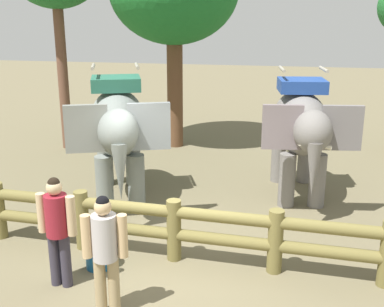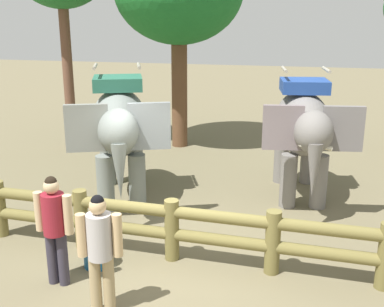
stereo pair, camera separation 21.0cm
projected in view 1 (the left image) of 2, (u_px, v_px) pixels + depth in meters
ground_plane at (174, 259)px, 8.11m from camera, size 60.00×60.00×0.00m
log_fence at (174, 226)px, 7.94m from camera, size 6.85×0.58×1.05m
elephant_near_left at (118, 127)px, 10.19m from camera, size 2.46×3.48×2.92m
elephant_center at (301, 127)px, 10.40m from camera, size 1.88×3.35×2.83m
tourist_woman_in_black at (57, 224)px, 7.07m from camera, size 0.61×0.35×1.72m
tourist_man_in_blue at (105, 247)px, 6.39m from camera, size 0.60×0.40×1.72m
feed_bucket at (99, 255)px, 7.79m from camera, size 0.42×0.42×0.44m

